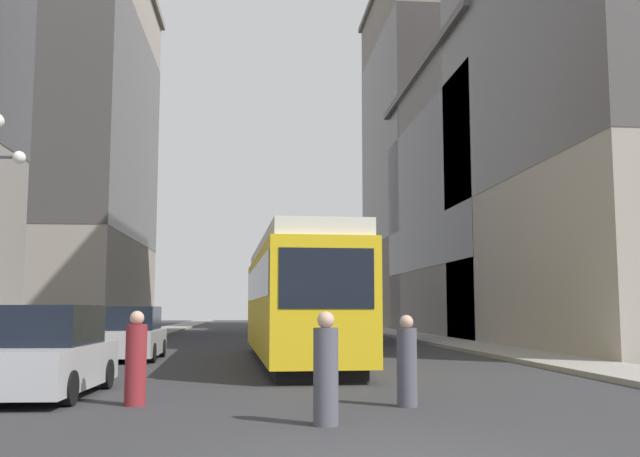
% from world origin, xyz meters
% --- Properties ---
extents(sidewalk_left, '(2.59, 120.00, 0.15)m').
position_xyz_m(sidewalk_left, '(-8.23, 40.00, 0.07)').
color(sidewalk_left, gray).
rests_on(sidewalk_left, ground).
extents(sidewalk_right, '(2.59, 120.00, 0.15)m').
position_xyz_m(sidewalk_right, '(8.23, 40.00, 0.07)').
color(sidewalk_right, gray).
rests_on(sidewalk_right, ground).
extents(streetcar, '(3.18, 14.82, 3.89)m').
position_xyz_m(streetcar, '(-0.15, 15.36, 2.10)').
color(streetcar, black).
rests_on(streetcar, ground).
extents(transit_bus, '(2.72, 12.58, 3.45)m').
position_xyz_m(transit_bus, '(2.92, 31.78, 1.95)').
color(transit_bus, black).
rests_on(transit_bus, ground).
extents(parked_car_left_near, '(1.92, 4.58, 1.82)m').
position_xyz_m(parked_car_left_near, '(-5.63, 17.12, 0.84)').
color(parked_car_left_near, black).
rests_on(parked_car_left_near, ground).
extents(parked_car_left_mid, '(2.03, 4.60, 1.82)m').
position_xyz_m(parked_car_left_mid, '(-5.63, 6.74, 0.84)').
color(parked_car_left_mid, black).
rests_on(parked_car_left_mid, ground).
extents(pedestrian_crossing_near, '(0.38, 0.38, 1.71)m').
position_xyz_m(pedestrian_crossing_near, '(-3.67, 5.25, 0.80)').
color(pedestrian_crossing_near, maroon).
rests_on(pedestrian_crossing_near, ground).
extents(pedestrian_crossing_far, '(0.37, 0.37, 1.64)m').
position_xyz_m(pedestrian_crossing_far, '(1.23, 4.63, 0.76)').
color(pedestrian_crossing_far, '#4C4C56').
rests_on(pedestrian_crossing_far, ground).
extents(pedestrian_on_sidewalk, '(0.38, 0.38, 1.71)m').
position_xyz_m(pedestrian_on_sidewalk, '(-0.44, 2.68, 0.80)').
color(pedestrian_on_sidewalk, '#4C4C56').
rests_on(pedestrian_on_sidewalk, ground).
extents(building_left_midblock, '(11.08, 20.36, 25.84)m').
position_xyz_m(building_left_midblock, '(-14.76, 41.64, 13.31)').
color(building_left_midblock, '#A89E8E').
rests_on(building_left_midblock, ground).
extents(building_right_corner, '(11.44, 20.16, 30.06)m').
position_xyz_m(building_right_corner, '(14.94, 22.41, 15.50)').
color(building_right_corner, '#A89E8E').
rests_on(building_right_corner, ground).
extents(building_right_midblock, '(15.09, 22.93, 17.92)m').
position_xyz_m(building_right_midblock, '(16.77, 38.15, 9.20)').
color(building_right_midblock, gray).
rests_on(building_right_midblock, ground).
extents(building_right_far, '(12.45, 18.76, 30.97)m').
position_xyz_m(building_right_far, '(15.44, 54.35, 15.97)').
color(building_right_far, slate).
rests_on(building_right_far, ground).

